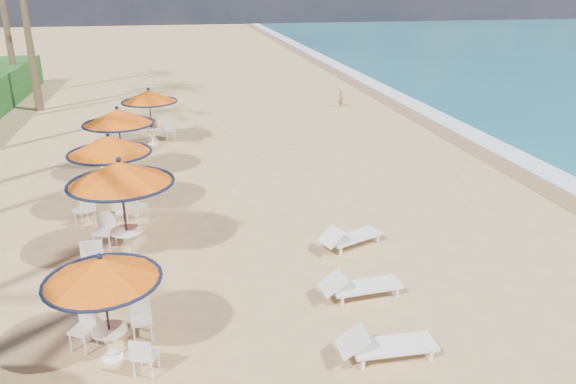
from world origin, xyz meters
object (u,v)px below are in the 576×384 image
at_px(station_2, 109,153).
at_px(station_4, 150,101).
at_px(station_0, 105,282).
at_px(lounger_near, 384,344).
at_px(lounger_far, 349,237).
at_px(station_3, 118,126).
at_px(station_1, 117,183).
at_px(lounger_mid, 358,285).

xyz_separation_m(station_2, station_4, (0.93, 7.55, -0.08)).
distance_m(station_0, station_2, 6.87).
relative_size(station_0, station_4, 0.90).
height_order(lounger_near, lounger_far, lounger_near).
bearing_deg(station_3, station_4, 76.74).
height_order(station_1, lounger_far, station_1).
bearing_deg(lounger_far, station_1, 152.21).
height_order(station_2, lounger_far, station_2).
height_order(station_0, lounger_far, station_0).
distance_m(station_4, lounger_mid, 14.15).
xyz_separation_m(station_3, station_4, (0.97, 4.11, -0.03)).
bearing_deg(lounger_mid, station_4, 104.48).
xyz_separation_m(lounger_near, lounger_far, (0.73, 4.46, -0.01)).
relative_size(station_2, station_3, 0.98).
distance_m(station_4, lounger_near, 16.07).
relative_size(station_1, station_4, 1.11).
bearing_deg(station_4, station_0, -91.63).
bearing_deg(lounger_far, station_2, 127.92).
height_order(station_0, station_4, station_4).
height_order(station_1, lounger_near, station_1).
distance_m(station_2, lounger_near, 9.59).
bearing_deg(station_0, lounger_mid, 12.24).
height_order(station_4, lounger_far, station_4).
xyz_separation_m(station_0, lounger_far, (5.51, 3.45, -1.26)).
relative_size(station_1, lounger_mid, 1.43).
xyz_separation_m(station_2, lounger_near, (5.29, -7.85, -1.57)).
distance_m(station_0, station_3, 10.30).
bearing_deg(lounger_mid, lounger_near, -100.07).
xyz_separation_m(station_3, lounger_mid, (5.54, -9.20, -1.53)).
xyz_separation_m(station_1, lounger_far, (5.56, -0.49, -1.70)).
distance_m(station_0, lounger_far, 6.62).
bearing_deg(lounger_near, station_2, 124.77).
height_order(station_1, lounger_mid, station_1).
bearing_deg(station_2, lounger_mid, -46.35).
height_order(station_3, lounger_far, station_3).
relative_size(station_0, lounger_far, 1.15).
bearing_deg(lounger_mid, station_1, 145.88).
xyz_separation_m(station_3, lounger_near, (5.33, -11.29, -1.53)).
height_order(station_2, station_3, station_3).
bearing_deg(station_0, station_3, 93.11).
bearing_deg(station_2, station_3, 90.68).
bearing_deg(station_3, lounger_mid, -58.95).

